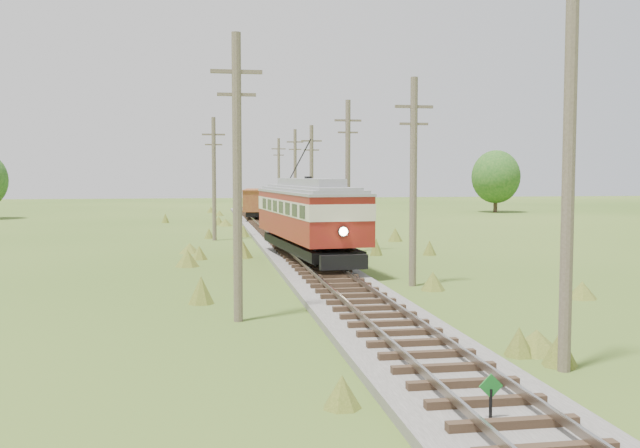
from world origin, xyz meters
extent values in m
cube|color=#605B54|center=(0.00, 34.00, 0.12)|extent=(3.60, 96.00, 0.25)
cube|color=#726659|center=(-0.72, 34.00, 0.48)|extent=(0.08, 96.00, 0.17)
cube|color=#726659|center=(0.72, 34.00, 0.48)|extent=(0.08, 96.00, 0.17)
cube|color=#2D2116|center=(0.00, 34.00, 0.33)|extent=(2.40, 96.00, 0.16)
cylinder|color=black|center=(-0.20, 1.50, 0.40)|extent=(0.06, 0.06, 0.80)
cube|color=#186E22|center=(-0.20, 1.50, 0.85)|extent=(0.45, 0.03, 0.45)
cube|color=black|center=(0.00, 25.37, 1.03)|extent=(3.52, 11.66, 0.47)
cube|color=maroon|center=(0.00, 25.37, 2.07)|extent=(4.05, 12.69, 1.14)
cube|color=beige|center=(0.00, 25.37, 3.00)|extent=(4.08, 12.76, 0.73)
cube|color=black|center=(0.00, 25.37, 3.00)|extent=(4.06, 12.20, 0.57)
cube|color=maroon|center=(0.00, 25.37, 3.52)|extent=(4.05, 12.69, 0.31)
cube|color=gray|center=(0.00, 25.37, 3.87)|extent=(4.12, 12.82, 0.40)
cube|color=gray|center=(0.00, 25.37, 4.22)|extent=(2.16, 9.44, 0.42)
sphere|color=#FFF2BF|center=(0.58, 19.08, 2.22)|extent=(0.37, 0.37, 0.37)
cylinder|color=black|center=(-0.17, 27.24, 5.39)|extent=(0.51, 4.83, 2.01)
cylinder|color=black|center=(-0.34, 20.60, 0.98)|extent=(0.20, 0.84, 0.83)
cylinder|color=black|center=(1.21, 20.74, 0.98)|extent=(0.20, 0.84, 0.83)
cylinder|color=black|center=(-1.21, 30.00, 0.98)|extent=(0.20, 0.84, 0.83)
cylinder|color=black|center=(0.34, 30.14, 0.98)|extent=(0.20, 0.84, 0.83)
cube|color=black|center=(0.00, 59.17, 0.90)|extent=(2.78, 7.15, 0.48)
cube|color=maroon|center=(0.00, 59.17, 2.11)|extent=(3.37, 7.98, 1.94)
cube|color=maroon|center=(0.00, 59.17, 3.12)|extent=(3.44, 8.14, 0.12)
cylinder|color=black|center=(-0.98, 56.94, 0.95)|extent=(0.20, 0.78, 0.77)
cylinder|color=black|center=(0.46, 56.78, 0.95)|extent=(0.20, 0.78, 0.77)
cylinder|color=black|center=(-0.46, 61.56, 0.95)|extent=(0.20, 0.78, 0.77)
cylinder|color=black|center=(0.98, 61.40, 0.95)|extent=(0.20, 0.78, 0.77)
cone|color=gray|center=(2.70, 48.92, 0.52)|extent=(2.76, 2.76, 1.04)
cone|color=gray|center=(3.39, 48.06, 0.30)|extent=(1.55, 1.55, 0.60)
cylinder|color=brown|center=(3.10, 5.00, 4.40)|extent=(0.30, 0.30, 8.80)
cylinder|color=brown|center=(3.30, 18.00, 4.30)|extent=(0.30, 0.30, 8.60)
cube|color=brown|center=(3.30, 18.00, 7.40)|extent=(1.60, 0.12, 0.12)
cube|color=brown|center=(3.30, 18.00, 6.70)|extent=(1.20, 0.10, 0.10)
cylinder|color=brown|center=(3.20, 31.00, 4.50)|extent=(0.30, 0.30, 9.00)
cube|color=brown|center=(3.20, 31.00, 7.80)|extent=(1.60, 0.12, 0.12)
cube|color=brown|center=(3.20, 31.00, 7.10)|extent=(1.20, 0.10, 0.10)
cylinder|color=brown|center=(3.00, 44.00, 4.20)|extent=(0.30, 0.30, 8.40)
cube|color=brown|center=(3.00, 44.00, 7.20)|extent=(1.60, 0.12, 0.12)
cube|color=brown|center=(3.00, 44.00, 6.50)|extent=(1.20, 0.10, 0.10)
cylinder|color=brown|center=(3.40, 57.00, 4.45)|extent=(0.30, 0.30, 8.90)
cube|color=brown|center=(3.40, 57.00, 7.70)|extent=(1.60, 0.12, 0.12)
cube|color=brown|center=(3.40, 57.00, 7.00)|extent=(1.20, 0.10, 0.10)
cylinder|color=brown|center=(3.20, 70.00, 4.35)|extent=(0.30, 0.30, 8.70)
cube|color=brown|center=(3.20, 70.00, 7.50)|extent=(1.60, 0.12, 0.12)
cube|color=brown|center=(3.20, 70.00, 6.80)|extent=(1.20, 0.10, 0.10)
cylinder|color=brown|center=(-4.20, 12.00, 4.50)|extent=(0.30, 0.30, 9.00)
cube|color=brown|center=(-4.20, 12.00, 7.80)|extent=(1.60, 0.12, 0.12)
cube|color=brown|center=(-4.20, 12.00, 7.10)|extent=(1.20, 0.10, 0.10)
cylinder|color=brown|center=(-4.50, 40.00, 4.30)|extent=(0.30, 0.30, 8.60)
cube|color=brown|center=(-4.50, 40.00, 7.40)|extent=(1.60, 0.12, 0.12)
cube|color=brown|center=(-4.50, 40.00, 6.70)|extent=(1.20, 0.10, 0.10)
cylinder|color=#38281C|center=(30.00, 72.00, 1.26)|extent=(0.50, 0.50, 2.52)
ellipsoid|color=#164917|center=(30.00, 72.00, 4.34)|extent=(5.88, 5.88, 6.47)
camera|label=1|loc=(-5.25, -10.36, 4.64)|focal=40.00mm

